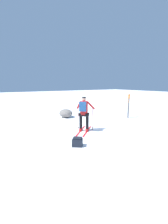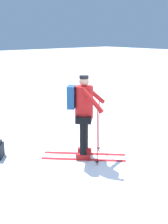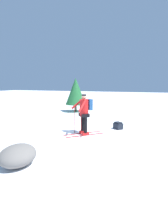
% 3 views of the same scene
% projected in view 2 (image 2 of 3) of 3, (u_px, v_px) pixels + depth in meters
% --- Properties ---
extents(ground_plane, '(80.00, 80.00, 0.00)m').
position_uv_depth(ground_plane, '(103.00, 168.00, 6.17)').
color(ground_plane, white).
extents(skier, '(1.55, 1.58, 1.76)m').
position_uv_depth(skier, '(83.00, 110.00, 6.48)').
color(skier, red).
rests_on(skier, ground_plane).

